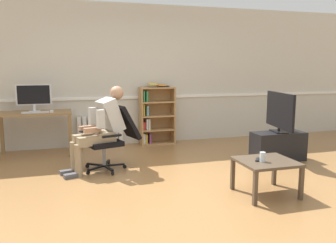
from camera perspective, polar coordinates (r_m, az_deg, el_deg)
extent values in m
plane|color=olive|center=(4.52, 1.26, -10.53)|extent=(18.00, 18.00, 0.00)
cube|color=beige|center=(6.83, -5.56, 7.63)|extent=(12.00, 0.10, 2.70)
cube|color=white|center=(6.79, -5.40, 3.99)|extent=(12.00, 0.03, 0.05)
cube|color=olive|center=(6.06, -15.84, -2.28)|extent=(0.06, 0.06, 0.72)
cube|color=olive|center=(6.56, -15.91, -1.44)|extent=(0.06, 0.06, 0.72)
cube|color=olive|center=(6.65, -25.74, -1.86)|extent=(0.06, 0.06, 0.72)
cube|color=olive|center=(6.28, -21.22, 1.32)|extent=(1.22, 0.59, 0.04)
cube|color=silver|center=(6.33, -21.17, 1.61)|extent=(0.18, 0.14, 0.01)
cube|color=silver|center=(6.35, -21.19, 2.13)|extent=(0.04, 0.02, 0.10)
cube|color=silver|center=(6.33, -21.30, 4.16)|extent=(0.57, 0.02, 0.35)
cube|color=black|center=(6.31, -21.31, 4.15)|extent=(0.52, 0.00, 0.32)
cube|color=silver|center=(6.13, -21.05, 1.43)|extent=(0.43, 0.12, 0.02)
cube|color=white|center=(6.14, -18.67, 1.62)|extent=(0.06, 0.10, 0.03)
cube|color=#AD7F4C|center=(6.69, -4.50, 0.83)|extent=(0.03, 0.28, 1.12)
cube|color=#AD7F4C|center=(6.85, 0.84, 1.06)|extent=(0.03, 0.28, 1.12)
cube|color=#AD7F4C|center=(6.90, -2.10, 1.10)|extent=(0.65, 0.02, 1.12)
cube|color=#AD7F4C|center=(6.86, -1.78, -3.59)|extent=(0.62, 0.28, 0.03)
cube|color=#AD7F4C|center=(6.81, -1.79, -1.34)|extent=(0.62, 0.28, 0.03)
cube|color=#AD7F4C|center=(6.76, -1.80, 0.95)|extent=(0.62, 0.28, 0.03)
cube|color=#AD7F4C|center=(6.73, -1.81, 3.26)|extent=(0.62, 0.28, 0.03)
cube|color=#AD7F4C|center=(6.71, -1.82, 5.59)|extent=(0.62, 0.28, 0.03)
cube|color=white|center=(6.79, -4.07, -2.77)|extent=(0.04, 0.19, 0.20)
cube|color=red|center=(6.74, -4.09, -0.69)|extent=(0.05, 0.19, 0.15)
cube|color=gold|center=(6.70, -4.12, 1.95)|extent=(0.03, 0.19, 0.23)
cube|color=#38844C|center=(6.65, -4.11, 4.19)|extent=(0.03, 0.19, 0.21)
cube|color=gold|center=(6.79, -3.67, -2.81)|extent=(0.03, 0.19, 0.19)
cube|color=white|center=(6.74, -3.61, -0.40)|extent=(0.03, 0.19, 0.22)
cube|color=#6699A3|center=(6.68, -3.51, 1.80)|extent=(0.04, 0.19, 0.19)
cube|color=#38844C|center=(6.68, -3.60, 4.19)|extent=(0.04, 0.19, 0.20)
cube|color=#89428E|center=(6.81, -3.08, -2.76)|extent=(0.03, 0.19, 0.19)
cube|color=beige|center=(6.73, -3.25, -0.42)|extent=(0.04, 0.19, 0.21)
cube|color=black|center=(6.77, -0.68, 5.84)|extent=(0.16, 0.22, 0.02)
cube|color=orange|center=(6.73, -1.13, 6.03)|extent=(0.16, 0.22, 0.02)
cube|color=gold|center=(6.66, -2.60, 6.20)|extent=(0.16, 0.22, 0.02)
cube|color=white|center=(6.71, -14.42, -1.71)|extent=(0.07, 0.08, 0.59)
cube|color=white|center=(6.72, -13.59, -1.67)|extent=(0.07, 0.08, 0.59)
cube|color=white|center=(6.72, -12.76, -1.64)|extent=(0.07, 0.08, 0.59)
cube|color=white|center=(6.73, -11.94, -1.60)|extent=(0.07, 0.08, 0.59)
cube|color=white|center=(6.73, -11.11, -1.56)|extent=(0.07, 0.08, 0.59)
cube|color=white|center=(6.74, -10.29, -1.52)|extent=(0.07, 0.08, 0.59)
cube|color=white|center=(6.76, -9.47, -1.48)|extent=(0.07, 0.08, 0.59)
cube|color=white|center=(6.77, -8.65, -1.44)|extent=(0.07, 0.08, 0.59)
cube|color=white|center=(6.78, -7.84, -1.40)|extent=(0.07, 0.08, 0.59)
cube|color=black|center=(5.10, -9.82, -7.59)|extent=(0.12, 0.30, 0.02)
cylinder|color=black|center=(4.98, -9.13, -8.44)|extent=(0.04, 0.06, 0.06)
cube|color=black|center=(5.25, -8.83, -7.10)|extent=(0.30, 0.05, 0.02)
cylinder|color=black|center=(5.27, -7.18, -7.40)|extent=(0.06, 0.02, 0.06)
cube|color=black|center=(5.37, -10.09, -6.74)|extent=(0.14, 0.29, 0.02)
cylinder|color=black|center=(5.52, -9.73, -6.70)|extent=(0.04, 0.06, 0.06)
cube|color=black|center=(5.31, -11.86, -6.98)|extent=(0.26, 0.21, 0.02)
cylinder|color=black|center=(5.40, -13.19, -7.17)|extent=(0.06, 0.05, 0.06)
cube|color=black|center=(5.14, -11.75, -7.51)|extent=(0.27, 0.20, 0.02)
cylinder|color=black|center=(5.07, -13.07, -8.26)|extent=(0.06, 0.05, 0.06)
cylinder|color=gray|center=(5.19, -10.52, -5.48)|extent=(0.05, 0.05, 0.30)
cube|color=black|center=(5.15, -10.58, -3.49)|extent=(0.57, 0.57, 0.07)
cube|color=black|center=(5.24, -6.98, -0.06)|extent=(0.43, 0.51, 0.52)
cube|color=black|center=(5.37, -11.48, -1.43)|extent=(0.28, 0.12, 0.03)
cube|color=black|center=(4.89, -9.26, -2.38)|extent=(0.28, 0.12, 0.03)
cube|color=#937F60|center=(5.13, -10.62, -2.34)|extent=(0.34, 0.40, 0.14)
cube|color=#B2B2AD|center=(5.12, -9.50, 1.05)|extent=(0.43, 0.42, 0.52)
sphere|color=#A87A5B|center=(5.13, -8.46, 4.70)|extent=(0.20, 0.20, 0.20)
cube|color=black|center=(5.01, -13.61, -1.54)|extent=(0.15, 0.08, 0.02)
cube|color=#937F60|center=(5.15, -13.18, -2.71)|extent=(0.44, 0.24, 0.13)
cylinder|color=#937F60|center=(5.15, -15.28, -5.76)|extent=(0.10, 0.10, 0.46)
cube|color=#4C4C51|center=(5.17, -16.25, -8.01)|extent=(0.24, 0.15, 0.06)
cube|color=#937F60|center=(4.97, -12.40, -3.12)|extent=(0.44, 0.24, 0.13)
cylinder|color=#937F60|center=(4.96, -14.57, -6.28)|extent=(0.10, 0.10, 0.46)
cube|color=#4C4C51|center=(4.99, -15.58, -8.61)|extent=(0.24, 0.15, 0.06)
cube|color=#B2B2AD|center=(5.19, -12.40, 0.85)|extent=(0.12, 0.10, 0.26)
cube|color=#A87A5B|center=(5.12, -13.13, -1.07)|extent=(0.25, 0.13, 0.07)
cube|color=#B2B2AD|center=(4.90, -11.08, 0.40)|extent=(0.12, 0.10, 0.26)
cube|color=#A87A5B|center=(4.95, -12.38, -1.40)|extent=(0.25, 0.13, 0.07)
cube|color=black|center=(5.90, 17.71, -3.92)|extent=(0.86, 0.36, 0.47)
cube|color=black|center=(5.85, 17.82, -1.59)|extent=(0.25, 0.35, 0.02)
cylinder|color=black|center=(5.85, 17.84, -1.25)|extent=(0.04, 0.04, 0.05)
cube|color=black|center=(5.80, 17.99, 1.75)|extent=(0.20, 0.95, 0.57)
cube|color=#9EBCF4|center=(5.81, 18.19, 1.76)|extent=(0.16, 0.88, 0.52)
cube|color=#4C3D2D|center=(3.97, 14.21, -10.70)|extent=(0.04, 0.04, 0.39)
cube|color=#4C3D2D|center=(4.29, 21.14, -9.53)|extent=(0.04, 0.04, 0.39)
cube|color=#4C3D2D|center=(4.70, 17.15, -7.69)|extent=(0.04, 0.04, 0.39)
cube|color=#4C3D2D|center=(4.41, 10.64, -8.56)|extent=(0.04, 0.04, 0.39)
cube|color=#4C3D2D|center=(4.27, 15.93, -6.39)|extent=(0.65, 0.59, 0.03)
cylinder|color=silver|center=(4.18, 15.36, -5.66)|extent=(0.07, 0.07, 0.11)
cube|color=black|center=(4.24, 14.59, -6.10)|extent=(0.12, 0.14, 0.02)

